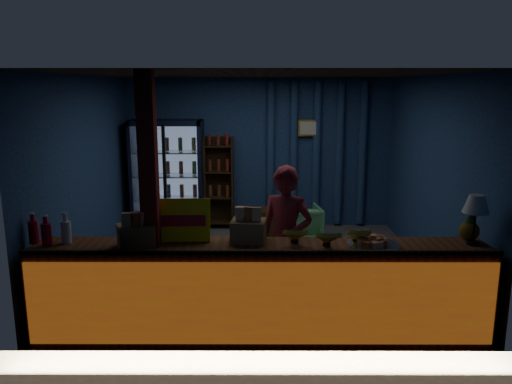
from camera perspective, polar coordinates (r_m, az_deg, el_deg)
ground at (r=6.94m, az=0.42°, el=-8.69°), size 4.60×4.60×0.00m
room_walls at (r=6.55m, az=0.44°, el=4.26°), size 4.60×4.60×4.60m
counter at (r=4.99m, az=0.53°, el=-11.31°), size 4.40×0.57×0.99m
support_post at (r=4.84m, az=-11.98°, el=-2.01°), size 0.16×0.16×2.60m
beverage_cooler at (r=8.68m, az=-9.93°, el=1.74°), size 1.20×0.62×1.90m
bottle_shelf at (r=8.73m, az=-4.24°, el=1.02°), size 0.50×0.28×1.60m
curtain_folds at (r=8.77m, az=6.93°, el=4.36°), size 1.74×0.14×2.50m
framed_picture at (r=8.66m, az=6.05°, el=7.28°), size 0.36×0.04×0.28m
shopkeeper at (r=5.41m, az=3.37°, el=-5.60°), size 0.70×0.58×1.63m
green_chair at (r=8.09m, az=5.14°, el=-3.58°), size 0.70×0.71×0.57m
side_table at (r=8.19m, az=1.78°, el=-3.61°), size 0.58×0.44×0.59m
yellow_sign at (r=4.95m, az=-8.36°, el=-3.21°), size 0.54×0.12×0.43m
soda_bottles at (r=5.23m, az=-22.61°, el=-4.21°), size 0.41×0.17×0.31m
snack_box_left at (r=4.89m, az=-13.57°, el=-4.71°), size 0.41×0.37×0.35m
snack_box_centre at (r=4.92m, az=-0.87°, el=-4.26°), size 0.36×0.31×0.35m
pastry_tray at (r=4.91m, az=13.30°, el=-5.78°), size 0.50×0.50×0.08m
banana_bunches at (r=4.85m, az=8.06°, el=-4.97°), size 0.87×0.32×0.19m
table_lamp at (r=5.18m, az=23.85°, el=-1.47°), size 0.25×0.25×0.49m
pineapple at (r=5.33m, az=23.20°, el=-3.78°), size 0.19×0.19×0.34m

